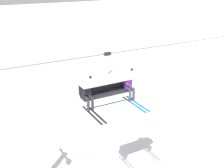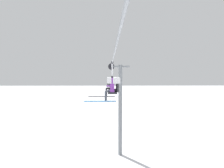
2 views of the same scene
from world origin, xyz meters
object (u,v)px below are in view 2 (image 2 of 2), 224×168
Objects in this scene: lift_tower_near at (120,108)px; skier_purple at (110,88)px; skier_black at (110,86)px; chairlift_chair at (114,82)px.

skier_purple is at bearing -8.32° from lift_tower_near.
skier_black is 1.90m from skier_purple.
chairlift_chair is at bearing -7.53° from lift_tower_near.
skier_black is at bearing -11.81° from lift_tower_near.
lift_tower_near is at bearing 171.68° from skier_purple.
lift_tower_near is 4.86× the size of skier_purple.
lift_tower_near is at bearing 172.47° from chairlift_chair.
skier_purple is (6.31, -0.92, 2.26)m from lift_tower_near.
lift_tower_near reaches higher than skier_black.
chairlift_chair is 1.01m from skier_purple.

